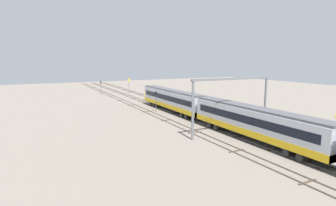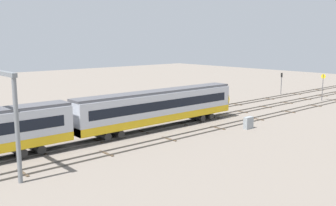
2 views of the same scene
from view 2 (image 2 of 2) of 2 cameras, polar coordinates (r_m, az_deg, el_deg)
name	(u,v)px [view 2 (image 2 of 2)]	position (r m, az deg, el deg)	size (l,w,h in m)	color
ground_plane	(143,132)	(47.50, -3.76, -4.31)	(192.70, 192.70, 0.00)	slate
track_near_foreground	(169,139)	(43.83, 0.18, -5.38)	(176.70, 2.40, 0.16)	#59544C
track_with_train	(143,131)	(47.48, -3.76, -4.23)	(176.70, 2.40, 0.16)	#59544C
track_middle	(121,125)	(51.34, -7.11, -3.23)	(176.70, 2.40, 0.16)	#59544C
speed_sign_mid_trackside	(323,84)	(76.51, 22.17, 2.72)	(0.14, 0.87, 4.98)	#4C4C51
signal_light_trackside_approach	(153,101)	(51.74, -2.26, 0.24)	(0.31, 0.32, 4.58)	#4C4C51
signal_light_trackside_departure	(281,80)	(82.29, 16.62, 3.27)	(0.31, 0.32, 4.48)	#4C4C51
relay_cabinet	(248,123)	(49.87, 11.94, -2.93)	(1.39, 0.62, 1.53)	gray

